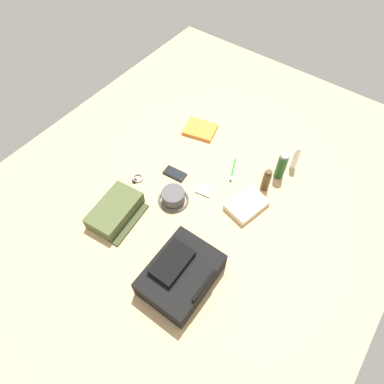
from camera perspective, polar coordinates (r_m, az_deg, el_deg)
ground_plane at (r=1.78m, az=-0.00°, el=-0.96°), size 2.64×2.02×0.02m
backpack at (r=1.50m, az=-1.97°, el=-13.76°), size 0.35×0.26×0.14m
toiletry_pouch at (r=1.72m, az=-12.83°, el=-3.17°), size 0.29×0.23×0.08m
bucket_hat at (r=1.73m, az=-3.20°, el=-0.86°), size 0.16×0.16×0.07m
toothpaste_tube at (r=1.91m, az=17.18°, el=5.50°), size 0.03×0.03×0.15m
shampoo_bottle at (r=1.84m, az=14.92°, el=4.25°), size 0.05×0.05×0.17m
cologne_bottle at (r=1.78m, az=12.50°, el=1.95°), size 0.04×0.04×0.14m
paperback_novel at (r=2.07m, az=1.39°, el=10.55°), size 0.19×0.21×0.02m
cell_phone at (r=1.85m, az=-2.92°, el=3.14°), size 0.07×0.13×0.01m
media_player at (r=1.78m, az=2.09°, el=0.14°), size 0.07×0.09×0.01m
wristwatch at (r=1.85m, az=-9.27°, el=2.31°), size 0.07×0.06×0.01m
toothbrush at (r=1.87m, az=6.91°, el=3.54°), size 0.16×0.07×0.02m
folded_towel at (r=1.74m, az=9.26°, el=-2.18°), size 0.23×0.18×0.04m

